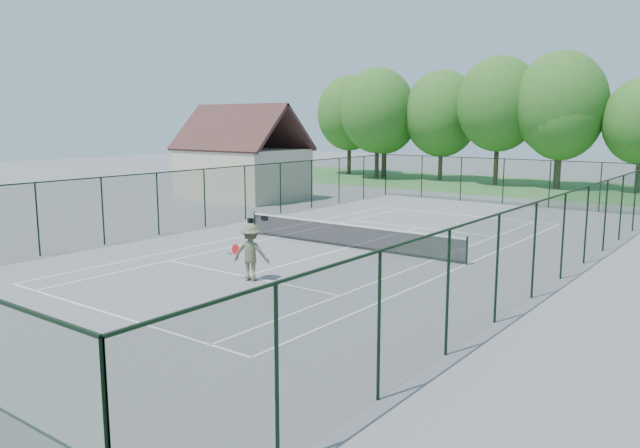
% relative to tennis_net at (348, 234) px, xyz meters
% --- Properties ---
extents(ground, '(140.00, 140.00, 0.00)m').
position_rel_tennis_net_xyz_m(ground, '(0.00, 0.00, -0.58)').
color(ground, slate).
rests_on(ground, ground).
extents(grass_far, '(80.00, 16.00, 0.01)m').
position_rel_tennis_net_xyz_m(grass_far, '(0.00, 30.00, -0.57)').
color(grass_far, '#47853D').
rests_on(grass_far, ground).
extents(court_lines, '(11.05, 23.85, 0.01)m').
position_rel_tennis_net_xyz_m(court_lines, '(0.00, 0.00, -0.57)').
color(court_lines, white).
rests_on(court_lines, ground).
extents(tennis_net, '(11.08, 0.08, 1.10)m').
position_rel_tennis_net_xyz_m(tennis_net, '(0.00, 0.00, 0.00)').
color(tennis_net, black).
rests_on(tennis_net, ground).
extents(fence_enclosure, '(18.05, 36.05, 3.02)m').
position_rel_tennis_net_xyz_m(fence_enclosure, '(0.00, 0.00, 0.98)').
color(fence_enclosure, '#16341B').
rests_on(fence_enclosure, ground).
extents(utility_building, '(8.60, 6.27, 6.63)m').
position_rel_tennis_net_xyz_m(utility_building, '(-16.00, 10.00, 2.54)').
color(utility_building, beige).
rests_on(utility_building, ground).
extents(tree_line_far, '(39.40, 6.40, 9.70)m').
position_rel_tennis_net_xyz_m(tree_line_far, '(0.00, 30.00, 5.42)').
color(tree_line_far, '#3E2A1D').
rests_on(tree_line_far, ground).
extents(sports_bag_a, '(0.45, 0.36, 0.32)m').
position_rel_tennis_net_xyz_m(sports_bag_a, '(-7.95, 3.41, -0.42)').
color(sports_bag_a, black).
rests_on(sports_bag_a, ground).
extents(sports_bag_b, '(0.37, 0.29, 0.26)m').
position_rel_tennis_net_xyz_m(sports_bag_b, '(-7.95, 2.29, -0.45)').
color(sports_bag_b, black).
rests_on(sports_bag_b, ground).
extents(tennis_player, '(2.11, 1.14, 1.95)m').
position_rel_tennis_net_xyz_m(tennis_player, '(0.56, -6.66, 0.40)').
color(tennis_player, '#5B5F43').
rests_on(tennis_player, ground).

